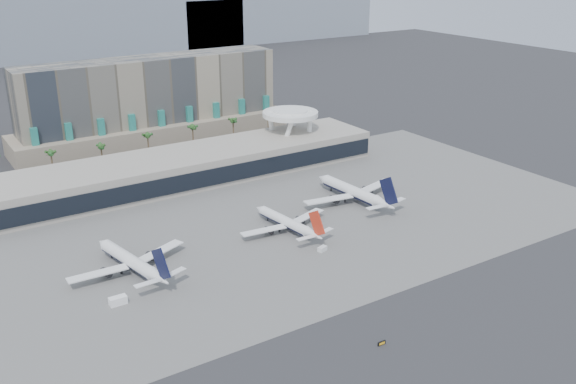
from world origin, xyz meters
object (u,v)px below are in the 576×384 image
airliner_left (131,261)px  airliner_right (354,192)px  service_vehicle_a (118,301)px  service_vehicle_b (322,249)px  airliner_centre (287,222)px  taxiway_sign (382,343)px

airliner_left → airliner_right: 93.43m
service_vehicle_a → service_vehicle_b: service_vehicle_a is taller
airliner_centre → airliner_left: bearing=172.9°
airliner_left → service_vehicle_b: bearing=-30.4°
airliner_right → service_vehicle_b: airliner_right is taller
service_vehicle_a → airliner_left: bearing=58.9°
airliner_left → airliner_centre: (56.17, -0.45, -0.34)m
service_vehicle_a → taxiway_sign: bearing=-48.2°
service_vehicle_b → airliner_centre: bearing=76.5°
airliner_left → airliner_centre: bearing=-11.4°
airliner_centre → service_vehicle_b: (1.04, -19.78, -2.43)m
airliner_left → service_vehicle_a: bearing=-131.9°
service_vehicle_a → service_vehicle_b: size_ratio=1.57×
airliner_centre → airliner_right: bearing=7.8°
airliner_centre → service_vehicle_a: (-66.14, -16.15, -2.04)m
airliner_right → airliner_left: bearing=-178.0°
airliner_right → taxiway_sign: size_ratio=19.09×
service_vehicle_b → taxiway_sign: 54.11m
airliner_left → service_vehicle_a: (-9.97, -16.60, -2.38)m
airliner_right → taxiway_sign: 96.76m
airliner_left → airliner_right: (92.99, 9.00, 0.36)m
airliner_left → taxiway_sign: airliner_left is taller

